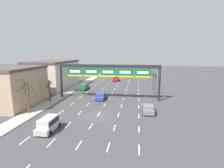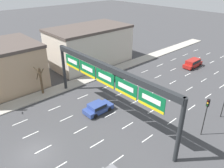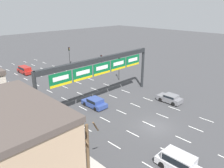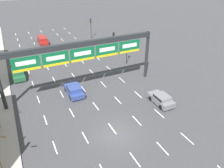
{
  "view_description": "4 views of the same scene",
  "coord_description": "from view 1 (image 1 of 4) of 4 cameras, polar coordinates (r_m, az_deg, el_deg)",
  "views": [
    {
      "loc": [
        6.25,
        -26.11,
        10.14
      ],
      "look_at": [
        0.96,
        9.44,
        3.58
      ],
      "focal_mm": 28.0,
      "sensor_mm": 36.0,
      "label": 1
    },
    {
      "loc": [
        18.72,
        -5.6,
        17.41
      ],
      "look_at": [
        -3.08,
        14.06,
        2.55
      ],
      "focal_mm": 35.0,
      "sensor_mm": 36.0,
      "label": 2
    },
    {
      "loc": [
        -21.55,
        -13.66,
        14.92
      ],
      "look_at": [
        3.21,
        11.16,
        2.28
      ],
      "focal_mm": 35.0,
      "sensor_mm": 36.0,
      "label": 3
    },
    {
      "loc": [
        -8.5,
        -16.4,
        16.7
      ],
      "look_at": [
        2.7,
        6.61,
        2.41
      ],
      "focal_mm": 35.0,
      "sensor_mm": 36.0,
      "label": 4
    }
  ],
  "objects": [
    {
      "name": "lane_dashes",
      "position": [
        41.36,
        -0.49,
        -3.84
      ],
      "size": [
        13.32,
        67.0,
        0.01
      ],
      "color": "white",
      "rests_on": "ground_plane"
    },
    {
      "name": "traffic_light_far_end",
      "position": [
        48.54,
        13.32,
        1.92
      ],
      "size": [
        0.3,
        0.35,
        4.57
      ],
      "color": "black",
      "rests_on": "ground_plane"
    },
    {
      "name": "tree_bare_second",
      "position": [
        31.92,
        -25.83,
        -3.29
      ],
      "size": [
        2.34,
        2.33,
        5.97
      ],
      "color": "brown",
      "rests_on": "sidewalk_left"
    },
    {
      "name": "traffic_light_mid_block",
      "position": [
        60.68,
        12.25,
        3.73
      ],
      "size": [
        0.3,
        0.35,
        4.77
      ],
      "color": "black",
      "rests_on": "ground_plane"
    },
    {
      "name": "suv_silver",
      "position": [
        24.73,
        -20.03,
        -11.99
      ],
      "size": [
        1.82,
        4.2,
        1.82
      ],
      "color": "#B7B7BC",
      "rests_on": "ground_plane"
    },
    {
      "name": "building_far",
      "position": [
        53.24,
        -18.57,
        3.05
      ],
      "size": [
        9.73,
        16.81,
        7.74
      ],
      "color": "beige",
      "rests_on": "ground_plane"
    },
    {
      "name": "tree_bare_closest",
      "position": [
        38.19,
        -19.75,
        -1.71
      ],
      "size": [
        1.61,
        1.53,
        4.79
      ],
      "color": "brown",
      "rests_on": "sidewalk_left"
    },
    {
      "name": "car_blue",
      "position": [
        38.22,
        -3.74,
        -3.88
      ],
      "size": [
        1.99,
        4.16,
        1.44
      ],
      "color": "navy",
      "rests_on": "ground_plane"
    },
    {
      "name": "sign_gantry",
      "position": [
        37.22,
        -1.26,
        4.28
      ],
      "size": [
        21.87,
        0.7,
        7.57
      ],
      "color": "#232628",
      "rests_on": "ground_plane"
    },
    {
      "name": "sidewalk_left",
      "position": [
        33.03,
        -24.44,
        -8.36
      ],
      "size": [
        2.8,
        110.0,
        0.15
      ],
      "color": "#A8A399",
      "rests_on": "ground_plane"
    },
    {
      "name": "car_grey",
      "position": [
        30.39,
        11.73,
        -7.9
      ],
      "size": [
        1.87,
        3.9,
        1.37
      ],
      "color": "slate",
      "rests_on": "ground_plane"
    },
    {
      "name": "traffic_light_near_gantry",
      "position": [
        43.17,
        13.97,
        1.21
      ],
      "size": [
        0.3,
        0.35,
        4.95
      ],
      "color": "black",
      "rests_on": "ground_plane"
    },
    {
      "name": "suv_red",
      "position": [
        62.44,
        1.28,
        1.84
      ],
      "size": [
        1.84,
        4.84,
        1.63
      ],
      "color": "maroon",
      "rests_on": "ground_plane"
    },
    {
      "name": "ground_plane",
      "position": [
        28.69,
        -4.76,
        -10.39
      ],
      "size": [
        220.0,
        220.0,
        0.0
      ],
      "primitive_type": "plane",
      "color": "#3D3D3F"
    },
    {
      "name": "building_near",
      "position": [
        38.98,
        -31.04,
        -0.64
      ],
      "size": [
        10.92,
        11.56,
        7.42
      ],
      "color": "tan",
      "rests_on": "ground_plane"
    },
    {
      "name": "car_green",
      "position": [
        48.54,
        -9.17,
        -0.93
      ],
      "size": [
        1.87,
        4.63,
        1.43
      ],
      "color": "#235B38",
      "rests_on": "ground_plane"
    }
  ]
}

